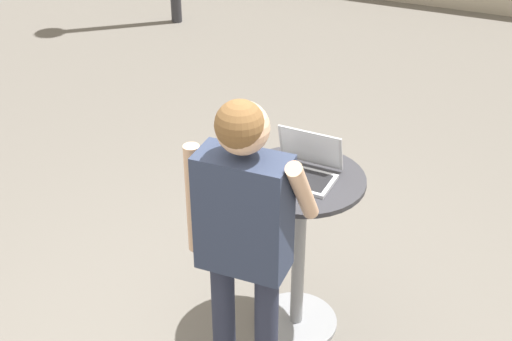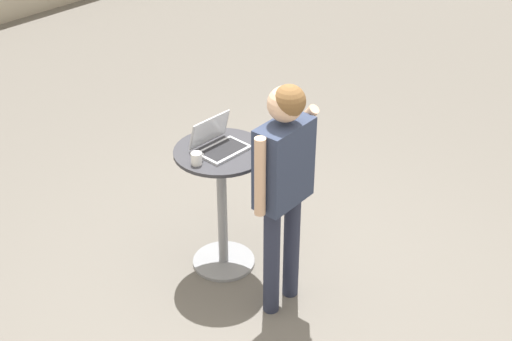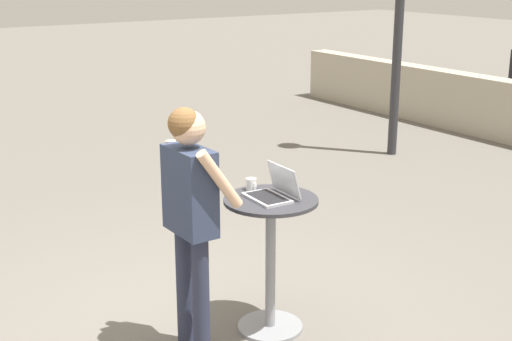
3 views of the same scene
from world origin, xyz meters
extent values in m
plane|color=slate|center=(0.00, 0.00, 0.00)|extent=(50.00, 50.00, 0.00)
cylinder|color=gray|center=(0.16, 0.51, 0.01)|extent=(0.46, 0.46, 0.03)
cylinder|color=gray|center=(0.16, 0.51, 0.48)|extent=(0.07, 0.07, 0.92)
cylinder|color=#333338|center=(0.16, 0.51, 0.96)|extent=(0.64, 0.64, 0.02)
cube|color=#B7BABF|center=(0.16, 0.48, 0.98)|extent=(0.34, 0.23, 0.02)
cube|color=black|center=(0.16, 0.48, 0.99)|extent=(0.30, 0.18, 0.00)
cube|color=#B7BABF|center=(0.16, 0.61, 1.09)|extent=(0.33, 0.08, 0.20)
cube|color=white|center=(0.16, 0.61, 1.09)|extent=(0.31, 0.06, 0.18)
cylinder|color=white|center=(-0.08, 0.50, 1.01)|extent=(0.07, 0.07, 0.08)
torus|color=white|center=(-0.03, 0.50, 1.01)|extent=(0.04, 0.01, 0.04)
cylinder|color=#282D42|center=(0.00, -0.08, 0.42)|extent=(0.11, 0.11, 0.84)
cylinder|color=#282D42|center=(0.22, -0.07, 0.42)|extent=(0.11, 0.11, 0.84)
cube|color=#2D3851|center=(0.11, -0.08, 1.12)|extent=(0.40, 0.21, 0.55)
sphere|color=#DBAD89|center=(0.11, -0.08, 1.52)|extent=(0.22, 0.22, 0.22)
sphere|color=brown|center=(0.11, -0.10, 1.55)|extent=(0.20, 0.20, 0.20)
cylinder|color=#DBAD89|center=(-0.12, -0.08, 1.13)|extent=(0.07, 0.07, 0.53)
cylinder|color=#DBAD89|center=(0.34, 0.01, 1.24)|extent=(0.08, 0.32, 0.41)
cylinder|color=#2D2D33|center=(-2.85, 4.58, 1.82)|extent=(0.12, 0.12, 3.65)
camera|label=1|loc=(1.14, -2.31, 2.84)|focal=50.00mm
camera|label=2|loc=(-2.84, -2.41, 3.38)|focal=50.00mm
camera|label=3|loc=(3.88, -2.07, 2.50)|focal=50.00mm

